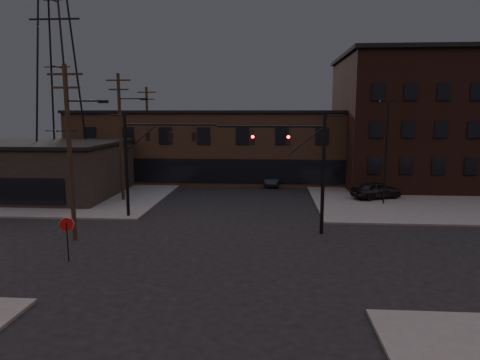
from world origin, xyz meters
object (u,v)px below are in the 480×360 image
at_px(parked_car_lot_a, 376,190).
at_px(stop_sign, 67,229).
at_px(parked_car_lot_b, 390,186).
at_px(car_crossing, 273,179).
at_px(traffic_signal_far, 142,153).
at_px(traffic_signal_near, 306,161).

bearing_deg(parked_car_lot_a, stop_sign, 107.36).
xyz_separation_m(parked_car_lot_b, car_crossing, (-11.62, 4.16, -0.08)).
distance_m(traffic_signal_far, parked_car_lot_b, 24.69).
xyz_separation_m(traffic_signal_near, car_crossing, (-2.07, 18.80, -4.21)).
distance_m(traffic_signal_far, car_crossing, 18.78).
bearing_deg(stop_sign, traffic_signal_far, 82.68).
xyz_separation_m(parked_car_lot_a, parked_car_lot_b, (2.02, 2.95, -0.15)).
distance_m(parked_car_lot_b, car_crossing, 12.34).
bearing_deg(stop_sign, parked_car_lot_b, 42.69).
bearing_deg(parked_car_lot_b, traffic_signal_near, 136.81).
bearing_deg(parked_car_lot_b, traffic_signal_far, 107.18).
height_order(stop_sign, parked_car_lot_a, stop_sign).
distance_m(traffic_signal_far, parked_car_lot_a, 21.63).
height_order(traffic_signal_far, stop_sign, traffic_signal_far).
xyz_separation_m(traffic_signal_far, parked_car_lot_a, (19.60, 8.20, -4.06)).
height_order(traffic_signal_far, car_crossing, traffic_signal_far).
bearing_deg(parked_car_lot_b, car_crossing, 60.23).
relative_size(stop_sign, parked_car_lot_b, 0.55).
relative_size(traffic_signal_near, stop_sign, 3.23).
height_order(traffic_signal_near, traffic_signal_far, same).
relative_size(traffic_signal_near, car_crossing, 1.82).
relative_size(traffic_signal_far, car_crossing, 1.82).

